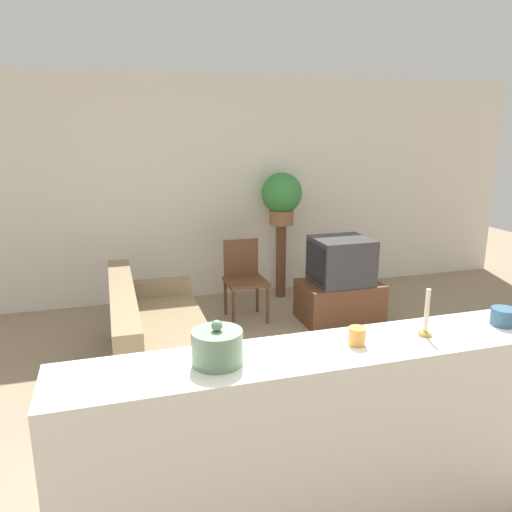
{
  "coord_description": "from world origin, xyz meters",
  "views": [
    {
      "loc": [
        -0.96,
        -2.62,
        2.09
      ],
      "look_at": [
        0.43,
        1.98,
        0.85
      ],
      "focal_mm": 35.0,
      "sensor_mm": 36.0,
      "label": 1
    }
  ],
  "objects_px": {
    "couch": "(157,343)",
    "potted_plant": "(282,196)",
    "television": "(341,261)",
    "decorative_bowl": "(217,347)",
    "wooden_chair": "(244,275)"
  },
  "relations": [
    {
      "from": "couch",
      "to": "potted_plant",
      "type": "bearing_deg",
      "value": 43.88
    },
    {
      "from": "television",
      "to": "potted_plant",
      "type": "distance_m",
      "value": 1.18
    },
    {
      "from": "potted_plant",
      "to": "decorative_bowl",
      "type": "relative_size",
      "value": 2.71
    },
    {
      "from": "couch",
      "to": "potted_plant",
      "type": "xyz_separation_m",
      "value": [
        1.72,
        1.65,
        1.0
      ]
    },
    {
      "from": "couch",
      "to": "television",
      "type": "distance_m",
      "value": 2.22
    },
    {
      "from": "wooden_chair",
      "to": "potted_plant",
      "type": "height_order",
      "value": "potted_plant"
    },
    {
      "from": "decorative_bowl",
      "to": "wooden_chair",
      "type": "bearing_deg",
      "value": 72.49
    },
    {
      "from": "wooden_chair",
      "to": "decorative_bowl",
      "type": "bearing_deg",
      "value": -107.51
    },
    {
      "from": "television",
      "to": "potted_plant",
      "type": "bearing_deg",
      "value": 110.18
    },
    {
      "from": "television",
      "to": "potted_plant",
      "type": "height_order",
      "value": "potted_plant"
    },
    {
      "from": "couch",
      "to": "decorative_bowl",
      "type": "bearing_deg",
      "value": -86.84
    },
    {
      "from": "couch",
      "to": "decorative_bowl",
      "type": "height_order",
      "value": "decorative_bowl"
    },
    {
      "from": "wooden_chair",
      "to": "couch",
      "type": "bearing_deg",
      "value": -134.66
    },
    {
      "from": "decorative_bowl",
      "to": "couch",
      "type": "bearing_deg",
      "value": 93.16
    },
    {
      "from": "couch",
      "to": "wooden_chair",
      "type": "height_order",
      "value": "wooden_chair"
    }
  ]
}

